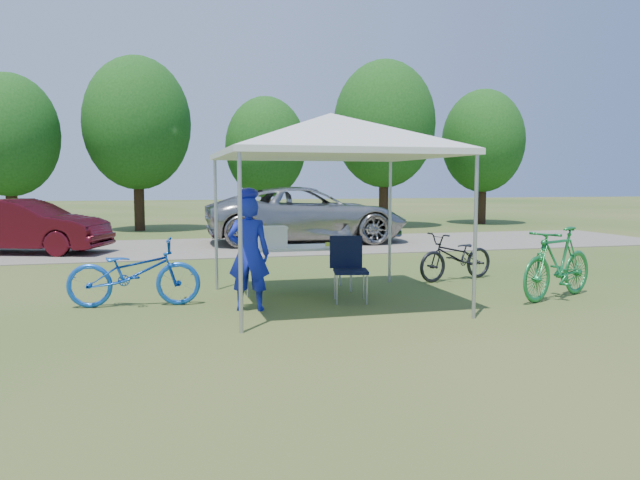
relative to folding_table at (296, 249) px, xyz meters
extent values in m
plane|color=#2D5119|center=(0.27, -1.05, -0.68)|extent=(100.00, 100.00, 0.00)
cube|color=gray|center=(0.27, 6.95, -0.67)|extent=(24.00, 5.00, 0.02)
cylinder|color=#A5A5AA|center=(-1.23, -2.55, 0.37)|extent=(0.05, 0.05, 2.10)
cylinder|color=#A5A5AA|center=(1.77, -2.55, 0.37)|extent=(0.05, 0.05, 2.10)
cylinder|color=#A5A5AA|center=(-1.23, 0.45, 0.37)|extent=(0.05, 0.05, 2.10)
cylinder|color=#A5A5AA|center=(1.77, 0.45, 0.37)|extent=(0.05, 0.05, 2.10)
cube|color=silver|center=(0.27, -1.05, 1.46)|extent=(3.15, 3.15, 0.08)
pyramid|color=silver|center=(0.27, -1.05, 2.05)|extent=(4.53, 4.53, 0.55)
cylinder|color=#382314|center=(-6.73, 12.65, 0.20)|extent=(0.36, 0.36, 1.75)
ellipsoid|color=#144711|center=(-6.73, 12.65, 2.57)|extent=(3.20, 3.20, 4.00)
cylinder|color=#382314|center=(-2.73, 13.25, 0.34)|extent=(0.36, 0.36, 2.03)
ellipsoid|color=#144711|center=(-2.73, 13.25, 3.09)|extent=(3.71, 3.71, 4.64)
cylinder|color=#382314|center=(1.77, 13.05, 0.13)|extent=(0.36, 0.36, 1.61)
ellipsoid|color=#144711|center=(1.77, 13.05, 2.31)|extent=(2.94, 2.94, 3.68)
cylinder|color=#382314|center=(6.27, 12.75, 0.37)|extent=(0.36, 0.36, 2.10)
ellipsoid|color=#144711|center=(6.27, 12.75, 3.22)|extent=(3.84, 3.84, 4.80)
cylinder|color=#382314|center=(10.77, 13.35, 0.23)|extent=(0.36, 0.36, 1.82)
ellipsoid|color=#144711|center=(10.77, 13.35, 2.70)|extent=(3.33, 3.33, 4.16)
cube|color=white|center=(0.00, 0.00, 0.02)|extent=(1.75, 0.73, 0.04)
cylinder|color=#A5A5AA|center=(-0.83, -0.31, -0.34)|extent=(0.04, 0.04, 0.68)
cylinder|color=#A5A5AA|center=(0.83, -0.31, -0.34)|extent=(0.04, 0.04, 0.68)
cylinder|color=#A5A5AA|center=(-0.83, 0.31, -0.34)|extent=(0.04, 0.04, 0.68)
cylinder|color=#A5A5AA|center=(0.83, 0.31, -0.34)|extent=(0.04, 0.04, 0.68)
cube|color=black|center=(0.57, -1.09, -0.22)|extent=(0.58, 0.58, 0.04)
cube|color=black|center=(0.57, -0.85, 0.04)|extent=(0.48, 0.15, 0.49)
cylinder|color=#A5A5AA|center=(0.36, -1.30, -0.46)|extent=(0.02, 0.02, 0.43)
cylinder|color=#A5A5AA|center=(0.79, -1.30, -0.46)|extent=(0.02, 0.02, 0.43)
cylinder|color=#A5A5AA|center=(0.36, -0.87, -0.46)|extent=(0.02, 0.02, 0.43)
cylinder|color=#A5A5AA|center=(0.79, -0.87, -0.46)|extent=(0.02, 0.02, 0.43)
cube|color=white|center=(-0.39, 0.00, 0.19)|extent=(0.44, 0.29, 0.29)
cube|color=white|center=(-0.39, 0.00, 0.36)|extent=(0.46, 0.31, 0.04)
cylinder|color=#CEEA37|center=(0.51, -0.05, 0.07)|extent=(0.08, 0.08, 0.06)
imported|color=#1521AC|center=(-0.95, -1.29, 0.10)|extent=(0.65, 0.52, 1.56)
imported|color=blue|center=(-2.48, -0.61, -0.20)|extent=(1.88, 0.79, 0.96)
imported|color=#1B7D39|center=(3.66, -1.64, -0.14)|extent=(1.84, 1.19, 1.08)
imported|color=black|center=(3.01, 0.35, -0.25)|extent=(1.73, 0.99, 0.86)
imported|color=#A5A4A0|center=(1.97, 7.47, 0.13)|extent=(5.77, 2.81, 1.58)
imported|color=#440B13|center=(-5.24, 6.64, 0.00)|extent=(4.21, 2.64, 1.31)
camera|label=1|loc=(-2.16, -9.69, 1.10)|focal=35.00mm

